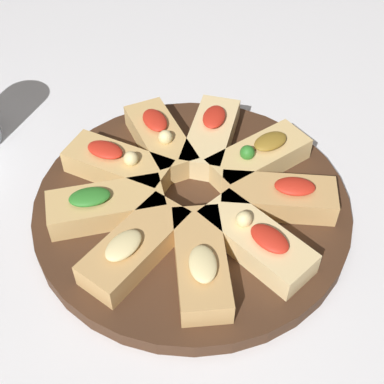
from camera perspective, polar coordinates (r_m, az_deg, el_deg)
ground_plane at (r=0.60m, az=-0.00°, el=-2.12°), size 3.00×3.00×0.00m
serving_board at (r=0.59m, az=-0.00°, el=-1.53°), size 0.35×0.35×0.02m
focaccia_slice_0 at (r=0.62m, az=7.06°, el=3.77°), size 0.05×0.12×0.04m
focaccia_slice_1 at (r=0.64m, az=2.05°, el=6.03°), size 0.12×0.12×0.04m
focaccia_slice_2 at (r=0.64m, az=-3.43°, el=5.71°), size 0.13×0.07×0.04m
focaccia_slice_3 at (r=0.61m, az=-7.91°, el=2.90°), size 0.13×0.10×0.04m
focaccia_slice_4 at (r=0.57m, az=-9.22°, el=-1.47°), size 0.09×0.13×0.04m
focaccia_slice_5 at (r=0.53m, az=-6.12°, el=-5.84°), size 0.08×0.13×0.04m
focaccia_slice_6 at (r=0.52m, az=0.97°, el=-7.51°), size 0.13×0.10×0.04m
focaccia_slice_7 at (r=0.53m, az=6.90°, el=-5.18°), size 0.13×0.07×0.04m
focaccia_slice_8 at (r=0.58m, az=9.28°, el=-0.51°), size 0.11×0.12×0.04m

